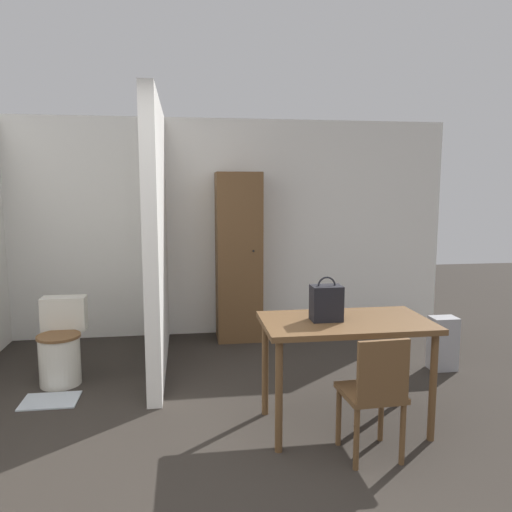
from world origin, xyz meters
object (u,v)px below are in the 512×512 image
Objects in this scene: handbag at (326,303)px; wooden_cabinet at (239,257)px; wooden_chair at (375,392)px; dining_table at (345,333)px; toilet at (61,346)px; space_heater at (443,343)px.

wooden_cabinet reaches higher than handbag.
handbag is 2.27m from wooden_cabinet.
wooden_cabinet is at bearing 98.76° from wooden_chair.
wooden_cabinet is (-0.52, 2.25, 0.24)m from dining_table.
wooden_chair is at bearing -84.09° from dining_table.
dining_table is 1.62× the size of toilet.
dining_table is at bearing -77.06° from wooden_cabinet.
space_heater is at bearing -35.14° from wooden_cabinet.
handbag is 0.17× the size of wooden_cabinet.
toilet is 2.11m from wooden_cabinet.
toilet is at bearing -147.96° from wooden_cabinet.
dining_table is 2.54m from toilet.
wooden_cabinet is 3.71× the size of space_heater.
dining_table is 1.68m from space_heater.
wooden_cabinet reaches higher than space_heater.
wooden_cabinet is (-0.56, 2.70, 0.49)m from wooden_chair.
handbag reaches higher than space_heater.
wooden_chair is (0.05, -0.45, -0.25)m from dining_table.
dining_table is at bearing -143.00° from space_heater.
dining_table reaches higher than toilet.
handbag is at bearing -29.45° from toilet.
space_heater is (1.81, -1.27, -0.69)m from wooden_cabinet.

